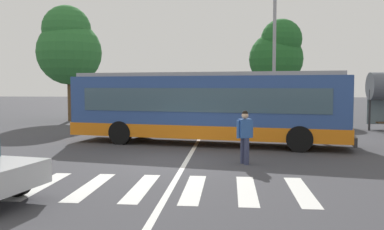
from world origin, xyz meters
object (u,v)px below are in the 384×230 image
(pedestrian_crossing_street, at_px, (245,134))
(background_tree_left, at_px, (68,46))
(city_transit_bus, at_px, (207,107))
(background_tree_right, at_px, (278,53))
(parked_car_champagne, at_px, (262,113))
(twin_arm_street_lamp, at_px, (274,35))
(parked_car_black, at_px, (221,113))
(parked_car_silver, at_px, (178,112))

(pedestrian_crossing_street, distance_m, background_tree_left, 19.91)
(city_transit_bus, bearing_deg, background_tree_right, 73.40)
(city_transit_bus, distance_m, parked_car_champagne, 9.31)
(pedestrian_crossing_street, bearing_deg, city_transit_bus, 108.11)
(parked_car_champagne, bearing_deg, background_tree_right, 76.34)
(twin_arm_street_lamp, height_order, background_tree_left, twin_arm_street_lamp)
(parked_car_black, xyz_separation_m, background_tree_right, (4.31, 7.05, 4.29))
(city_transit_bus, xyz_separation_m, background_tree_left, (-10.38, 10.85, 3.72))
(pedestrian_crossing_street, bearing_deg, parked_car_black, 94.57)
(pedestrian_crossing_street, height_order, parked_car_silver, pedestrian_crossing_street)
(background_tree_left, distance_m, background_tree_right, 15.92)
(parked_car_black, height_order, parked_car_champagne, same)
(city_transit_bus, distance_m, parked_car_silver, 9.79)
(parked_car_black, bearing_deg, background_tree_left, 169.29)
(parked_car_silver, relative_size, background_tree_left, 0.55)
(city_transit_bus, xyz_separation_m, parked_car_champagne, (3.01, 8.78, -0.82))
(parked_car_champagne, distance_m, background_tree_left, 14.29)
(parked_car_silver, relative_size, parked_car_champagne, 0.99)
(pedestrian_crossing_street, height_order, parked_car_champagne, pedestrian_crossing_street)
(background_tree_right, bearing_deg, parked_car_champagne, -103.66)
(pedestrian_crossing_street, bearing_deg, parked_car_silver, 105.75)
(pedestrian_crossing_street, height_order, parked_car_black, pedestrian_crossing_street)
(parked_car_black, bearing_deg, pedestrian_crossing_street, -85.43)
(parked_car_silver, relative_size, background_tree_right, 0.58)
(background_tree_right, bearing_deg, city_transit_bus, -106.60)
(parked_car_silver, height_order, parked_car_champagne, same)
(parked_car_black, relative_size, twin_arm_street_lamp, 0.51)
(twin_arm_street_lamp, bearing_deg, background_tree_left, 166.44)
(background_tree_right, bearing_deg, twin_arm_street_lamp, -97.63)
(parked_car_black, height_order, background_tree_left, background_tree_left)
(city_transit_bus, relative_size, background_tree_right, 1.57)
(city_transit_bus, distance_m, pedestrian_crossing_street, 4.81)
(parked_car_champagne, bearing_deg, pedestrian_crossing_street, -96.54)
(twin_arm_street_lamp, relative_size, background_tree_right, 1.17)
(city_transit_bus, xyz_separation_m, parked_car_silver, (-2.46, 9.44, -0.82))
(city_transit_bus, relative_size, background_tree_left, 1.49)
(parked_car_champagne, bearing_deg, city_transit_bus, -108.91)
(parked_car_silver, bearing_deg, city_transit_bus, -75.40)
(parked_car_black, relative_size, background_tree_right, 0.60)
(parked_car_champagne, distance_m, background_tree_right, 8.46)
(pedestrian_crossing_street, bearing_deg, background_tree_right, 80.95)
(parked_car_black, bearing_deg, twin_arm_street_lamp, -22.66)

